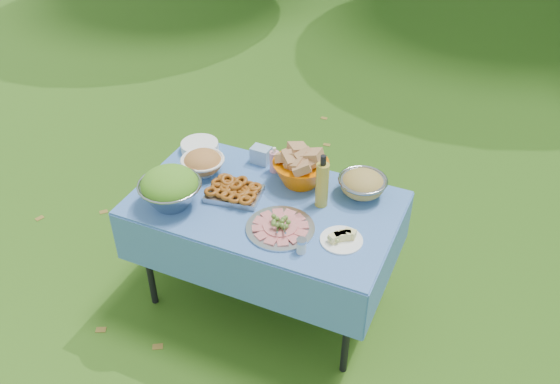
# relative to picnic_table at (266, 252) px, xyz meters

# --- Properties ---
(ground) EXTENTS (80.00, 80.00, 0.00)m
(ground) POSITION_rel_picnic_table_xyz_m (0.00, 0.00, -0.38)
(ground) COLOR #163609
(ground) RESTS_ON ground
(picnic_table) EXTENTS (1.46, 0.86, 0.76)m
(picnic_table) POSITION_rel_picnic_table_xyz_m (0.00, 0.00, 0.00)
(picnic_table) COLOR #7DA9F0
(picnic_table) RESTS_ON ground
(salad_bowl) EXTENTS (0.35, 0.35, 0.22)m
(salad_bowl) POSITION_rel_picnic_table_xyz_m (-0.46, -0.23, 0.49)
(salad_bowl) COLOR #9B9DA4
(salad_bowl) RESTS_ON picnic_table
(pasta_bowl_white) EXTENTS (0.32, 0.32, 0.14)m
(pasta_bowl_white) POSITION_rel_picnic_table_xyz_m (-0.45, 0.11, 0.45)
(pasta_bowl_white) COLOR white
(pasta_bowl_white) RESTS_ON picnic_table
(plate_stack) EXTENTS (0.25, 0.25, 0.06)m
(plate_stack) POSITION_rel_picnic_table_xyz_m (-0.59, 0.30, 0.41)
(plate_stack) COLOR white
(plate_stack) RESTS_ON picnic_table
(wipes_box) EXTENTS (0.12, 0.09, 0.10)m
(wipes_box) POSITION_rel_picnic_table_xyz_m (-0.19, 0.35, 0.43)
(wipes_box) COLOR #8EB1D8
(wipes_box) RESTS_ON picnic_table
(sanitizer_bottle) EXTENTS (0.07, 0.07, 0.16)m
(sanitizer_bottle) POSITION_rel_picnic_table_xyz_m (-0.08, 0.29, 0.46)
(sanitizer_bottle) COLOR pink
(sanitizer_bottle) RESTS_ON picnic_table
(bread_bowl) EXTENTS (0.32, 0.32, 0.22)m
(bread_bowl) POSITION_rel_picnic_table_xyz_m (0.11, 0.25, 0.49)
(bread_bowl) COLOR #E56400
(bread_bowl) RESTS_ON picnic_table
(pasta_bowl_steel) EXTENTS (0.31, 0.31, 0.14)m
(pasta_bowl_steel) POSITION_rel_picnic_table_xyz_m (0.47, 0.29, 0.45)
(pasta_bowl_steel) COLOR #9B9DA4
(pasta_bowl_steel) RESTS_ON picnic_table
(fried_tray) EXTENTS (0.33, 0.25, 0.07)m
(fried_tray) POSITION_rel_picnic_table_xyz_m (-0.18, -0.02, 0.42)
(fried_tray) COLOR #A4A3A7
(fried_tray) RESTS_ON picnic_table
(charcuterie_platter) EXTENTS (0.40, 0.40, 0.08)m
(charcuterie_platter) POSITION_rel_picnic_table_xyz_m (0.17, -0.18, 0.42)
(charcuterie_platter) COLOR #B4B7BB
(charcuterie_platter) RESTS_ON picnic_table
(oil_bottle) EXTENTS (0.08, 0.08, 0.32)m
(oil_bottle) POSITION_rel_picnic_table_xyz_m (0.29, 0.11, 0.54)
(oil_bottle) COLOR gold
(oil_bottle) RESTS_ON picnic_table
(cheese_plate) EXTENTS (0.29, 0.29, 0.06)m
(cheese_plate) POSITION_rel_picnic_table_xyz_m (0.49, -0.13, 0.41)
(cheese_plate) COLOR white
(cheese_plate) RESTS_ON picnic_table
(shaker) EXTENTS (0.06, 0.06, 0.08)m
(shaker) POSITION_rel_picnic_table_xyz_m (0.34, -0.29, 0.42)
(shaker) COLOR silver
(shaker) RESTS_ON picnic_table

